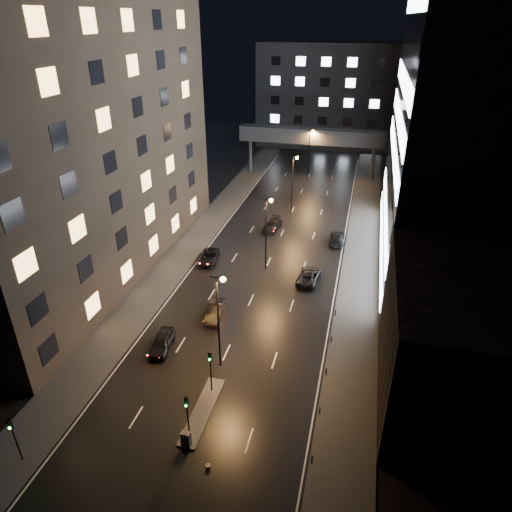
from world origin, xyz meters
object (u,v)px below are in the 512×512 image
(car_away_b, at_px, (215,311))
(car_toward_b, at_px, (337,238))
(car_away_a, at_px, (162,342))
(car_toward_a, at_px, (309,276))
(car_away_d, at_px, (272,225))
(utility_cabinet, at_px, (186,439))
(car_away_c, at_px, (209,257))

(car_away_b, relative_size, car_toward_b, 0.91)
(car_away_a, bearing_deg, car_toward_a, 45.58)
(car_away_d, relative_size, utility_cabinet, 3.92)
(car_away_b, distance_m, car_away_c, 13.46)
(car_away_b, height_order, utility_cabinet, car_away_b)
(car_away_b, bearing_deg, car_away_d, 81.04)
(car_away_a, height_order, car_away_c, car_away_a)
(car_away_b, relative_size, car_toward_a, 0.87)
(car_away_a, relative_size, utility_cabinet, 3.54)
(car_away_a, distance_m, car_away_d, 32.07)
(car_away_a, distance_m, utility_cabinet, 12.71)
(car_toward_a, bearing_deg, car_away_d, -57.57)
(car_away_d, distance_m, car_toward_a, 16.58)
(car_away_b, relative_size, utility_cabinet, 3.58)
(car_toward_b, bearing_deg, utility_cabinet, 77.41)
(car_away_c, bearing_deg, utility_cabinet, -80.80)
(car_away_d, xyz_separation_m, car_toward_b, (10.45, -2.28, 0.01))
(car_away_b, height_order, car_away_c, car_away_b)
(car_away_d, height_order, car_toward_a, car_toward_a)
(car_away_c, xyz_separation_m, car_toward_a, (14.31, -2.00, 0.07))
(car_toward_b, height_order, utility_cabinet, car_toward_b)
(car_away_c, xyz_separation_m, utility_cabinet, (8.45, -29.81, 0.12))
(car_away_a, height_order, car_away_b, car_away_a)
(car_toward_a, height_order, car_toward_b, car_toward_b)
(utility_cabinet, bearing_deg, car_away_d, 95.61)
(car_away_a, bearing_deg, car_away_c, 86.90)
(car_away_b, bearing_deg, utility_cabinet, -85.11)
(car_toward_b, bearing_deg, car_away_c, 30.68)
(car_away_a, xyz_separation_m, car_away_b, (3.54, 6.68, -0.02))
(car_toward_a, distance_m, car_toward_b, 12.55)
(car_away_c, xyz_separation_m, car_away_d, (6.39, 12.58, 0.07))
(car_away_a, xyz_separation_m, car_toward_b, (15.28, 29.43, -0.04))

